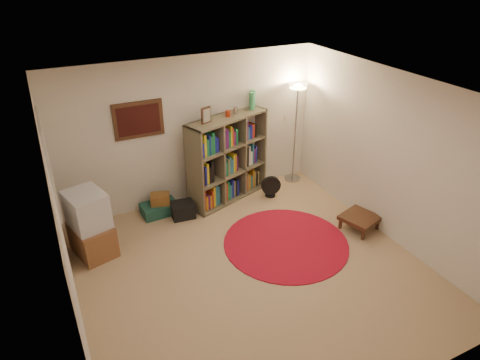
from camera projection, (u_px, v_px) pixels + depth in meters
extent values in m
cube|color=#A3835F|center=(253.00, 270.00, 5.92)|extent=(4.50, 4.50, 0.02)
cube|color=white|center=(256.00, 92.00, 4.73)|extent=(4.50, 4.50, 0.02)
cube|color=silver|center=(191.00, 131.00, 7.12)|extent=(4.50, 0.02, 2.50)
cube|color=silver|center=(381.00, 312.00, 3.53)|extent=(4.50, 0.02, 2.50)
cube|color=silver|center=(62.00, 238.00, 4.45)|extent=(0.02, 4.50, 2.50)
cube|color=silver|center=(392.00, 158.00, 6.20)|extent=(0.02, 4.50, 2.50)
cube|color=#392114|center=(138.00, 120.00, 6.60)|extent=(0.78, 0.04, 0.58)
cube|color=#45100D|center=(139.00, 120.00, 6.58)|extent=(0.66, 0.01, 0.46)
cube|color=white|center=(48.00, 163.00, 5.35)|extent=(0.03, 1.00, 1.20)
cube|color=beige|center=(286.00, 118.00, 7.84)|extent=(0.08, 0.01, 0.12)
cube|color=brown|center=(228.00, 196.00, 7.67)|extent=(1.57, 0.91, 0.03)
cube|color=brown|center=(227.00, 118.00, 6.97)|extent=(1.57, 0.91, 0.03)
cube|color=brown|center=(194.00, 173.00, 6.86)|extent=(0.17, 0.42, 1.52)
cube|color=brown|center=(257.00, 147.00, 7.79)|extent=(0.17, 0.42, 1.52)
cube|color=brown|center=(220.00, 155.00, 7.45)|extent=(1.44, 0.52, 1.52)
cube|color=brown|center=(217.00, 163.00, 7.16)|extent=(0.17, 0.40, 1.45)
cube|color=brown|center=(238.00, 155.00, 7.48)|extent=(0.17, 0.40, 1.45)
cube|color=brown|center=(228.00, 172.00, 7.44)|extent=(1.51, 0.87, 0.03)
cube|color=brown|center=(228.00, 145.00, 7.20)|extent=(1.51, 0.87, 0.03)
cube|color=gold|center=(200.00, 203.00, 7.11)|extent=(0.10, 0.18, 0.33)
cube|color=#A32B17|center=(202.00, 200.00, 7.13)|extent=(0.10, 0.18, 0.39)
cube|color=#BB7417|center=(204.00, 202.00, 7.19)|extent=(0.10, 0.18, 0.26)
cube|color=#50175D|center=(206.00, 201.00, 7.22)|extent=(0.10, 0.18, 0.26)
cube|color=#BB7417|center=(208.00, 201.00, 7.25)|extent=(0.09, 0.18, 0.24)
cube|color=#A32B17|center=(210.00, 198.00, 7.26)|extent=(0.09, 0.17, 0.32)
cube|color=gold|center=(211.00, 196.00, 7.27)|extent=(0.10, 0.18, 0.38)
cube|color=#236780|center=(214.00, 194.00, 7.30)|extent=(0.10, 0.18, 0.39)
cube|color=#236780|center=(216.00, 194.00, 7.34)|extent=(0.10, 0.18, 0.35)
cube|color=#50175D|center=(198.00, 179.00, 6.90)|extent=(0.10, 0.18, 0.24)
cube|color=black|center=(201.00, 177.00, 6.93)|extent=(0.10, 0.18, 0.27)
cube|color=navy|center=(203.00, 175.00, 6.95)|extent=(0.09, 0.18, 0.32)
cube|color=gold|center=(205.00, 173.00, 6.96)|extent=(0.10, 0.18, 0.36)
cube|color=black|center=(207.00, 174.00, 7.02)|extent=(0.10, 0.18, 0.28)
cube|color=black|center=(209.00, 170.00, 7.03)|extent=(0.10, 0.18, 0.38)
cube|color=#17743C|center=(197.00, 150.00, 6.66)|extent=(0.10, 0.18, 0.30)
cube|color=navy|center=(200.00, 150.00, 6.71)|extent=(0.11, 0.18, 0.25)
cube|color=gold|center=(202.00, 145.00, 6.71)|extent=(0.10, 0.18, 0.38)
cube|color=#17743C|center=(205.00, 147.00, 6.77)|extent=(0.10, 0.18, 0.29)
cube|color=navy|center=(207.00, 145.00, 6.78)|extent=(0.08, 0.17, 0.34)
cube|color=#17743C|center=(208.00, 145.00, 6.81)|extent=(0.09, 0.17, 0.31)
cube|color=#17743C|center=(210.00, 143.00, 6.82)|extent=(0.10, 0.18, 0.37)
cube|color=navy|center=(212.00, 144.00, 6.87)|extent=(0.08, 0.17, 0.30)
cube|color=navy|center=(214.00, 144.00, 6.90)|extent=(0.10, 0.18, 0.25)
cube|color=#A32B17|center=(222.00, 191.00, 7.42)|extent=(0.10, 0.18, 0.37)
cube|color=#A32B17|center=(224.00, 191.00, 7.46)|extent=(0.10, 0.18, 0.34)
cube|color=#17743C|center=(226.00, 190.00, 7.49)|extent=(0.10, 0.18, 0.35)
cube|color=#236780|center=(228.00, 191.00, 7.54)|extent=(0.10, 0.18, 0.26)
cube|color=navy|center=(230.00, 187.00, 7.55)|extent=(0.10, 0.18, 0.35)
cube|color=olive|center=(232.00, 188.00, 7.59)|extent=(0.08, 0.17, 0.31)
cube|color=black|center=(233.00, 186.00, 7.60)|extent=(0.09, 0.18, 0.35)
cube|color=navy|center=(235.00, 186.00, 7.64)|extent=(0.10, 0.18, 0.29)
cube|color=#50175D|center=(221.00, 169.00, 7.21)|extent=(0.09, 0.17, 0.26)
cube|color=#236780|center=(222.00, 166.00, 7.22)|extent=(0.09, 0.18, 0.32)
cube|color=#17743C|center=(224.00, 168.00, 7.27)|extent=(0.09, 0.18, 0.24)
cube|color=olive|center=(226.00, 166.00, 7.28)|extent=(0.09, 0.17, 0.29)
cube|color=#236780|center=(227.00, 164.00, 7.30)|extent=(0.08, 0.17, 0.32)
cube|color=#236780|center=(229.00, 165.00, 7.34)|extent=(0.11, 0.18, 0.26)
cube|color=gold|center=(231.00, 162.00, 7.35)|extent=(0.09, 0.17, 0.34)
cube|color=#BB7417|center=(233.00, 162.00, 7.37)|extent=(0.09, 0.18, 0.34)
cube|color=#50175D|center=(234.00, 163.00, 7.41)|extent=(0.09, 0.17, 0.28)
cube|color=#236780|center=(220.00, 142.00, 6.98)|extent=(0.08, 0.17, 0.26)
cube|color=#50175D|center=(222.00, 138.00, 6.99)|extent=(0.10, 0.18, 0.36)
cube|color=#50175D|center=(224.00, 138.00, 7.02)|extent=(0.10, 0.18, 0.34)
cube|color=#17743C|center=(227.00, 139.00, 7.07)|extent=(0.10, 0.18, 0.28)
cube|color=gold|center=(228.00, 136.00, 7.07)|extent=(0.08, 0.17, 0.37)
cube|color=#A32B17|center=(230.00, 136.00, 7.11)|extent=(0.09, 0.17, 0.33)
cube|color=#50175D|center=(232.00, 138.00, 7.15)|extent=(0.09, 0.18, 0.26)
cube|color=#17743C|center=(234.00, 136.00, 7.17)|extent=(0.10, 0.18, 0.28)
cube|color=#50175D|center=(242.00, 181.00, 7.74)|extent=(0.09, 0.18, 0.37)
cube|color=#A32B17|center=(243.00, 182.00, 7.78)|extent=(0.09, 0.18, 0.29)
cube|color=olive|center=(245.00, 181.00, 7.80)|extent=(0.09, 0.17, 0.33)
cube|color=#BB7417|center=(247.00, 181.00, 7.83)|extent=(0.10, 0.18, 0.29)
cube|color=#236780|center=(249.00, 181.00, 7.87)|extent=(0.10, 0.18, 0.26)
cube|color=#BB7417|center=(250.00, 177.00, 7.88)|extent=(0.09, 0.18, 0.36)
cube|color=olive|center=(252.00, 178.00, 7.92)|extent=(0.10, 0.18, 0.30)
cube|color=black|center=(254.00, 179.00, 7.97)|extent=(0.10, 0.18, 0.24)
cube|color=olive|center=(255.00, 177.00, 7.98)|extent=(0.09, 0.17, 0.28)
cube|color=#50175D|center=(242.00, 160.00, 7.53)|extent=(0.09, 0.17, 0.25)
cube|color=olive|center=(243.00, 159.00, 7.55)|extent=(0.08, 0.17, 0.25)
cube|color=black|center=(245.00, 156.00, 7.56)|extent=(0.09, 0.18, 0.35)
cube|color=silver|center=(246.00, 155.00, 7.58)|extent=(0.10, 0.18, 0.37)
cube|color=silver|center=(248.00, 157.00, 7.64)|extent=(0.10, 0.18, 0.25)
cube|color=#236780|center=(250.00, 153.00, 7.63)|extent=(0.09, 0.17, 0.39)
cube|color=#50175D|center=(251.00, 155.00, 7.68)|extent=(0.09, 0.18, 0.28)
cube|color=navy|center=(253.00, 153.00, 7.70)|extent=(0.09, 0.17, 0.32)
cube|color=#236780|center=(242.00, 130.00, 7.28)|extent=(0.11, 0.18, 0.38)
cube|color=#50175D|center=(244.00, 131.00, 7.32)|extent=(0.09, 0.17, 0.35)
cube|color=#236780|center=(246.00, 133.00, 7.36)|extent=(0.08, 0.17, 0.24)
cube|color=navy|center=(247.00, 132.00, 7.38)|extent=(0.09, 0.17, 0.26)
cube|color=navy|center=(248.00, 132.00, 7.40)|extent=(0.09, 0.17, 0.25)
cube|color=#A32B17|center=(250.00, 131.00, 7.43)|extent=(0.11, 0.18, 0.26)
cube|color=black|center=(252.00, 130.00, 7.47)|extent=(0.10, 0.18, 0.25)
cube|color=#392114|center=(206.00, 115.00, 6.65)|extent=(0.18, 0.08, 0.26)
cube|color=gray|center=(207.00, 115.00, 6.64)|extent=(0.14, 0.06, 0.21)
cylinder|color=#98260E|center=(228.00, 114.00, 6.96)|extent=(0.11, 0.11, 0.10)
cylinder|color=#A6A7AB|center=(236.00, 111.00, 7.06)|extent=(0.10, 0.10, 0.12)
cylinder|color=#358B58|center=(252.00, 101.00, 7.21)|extent=(0.11, 0.11, 0.30)
cylinder|color=#358B58|center=(253.00, 99.00, 7.32)|extent=(0.11, 0.11, 0.30)
cylinder|color=#A6A7AB|center=(292.00, 178.00, 8.28)|extent=(0.38, 0.38, 0.03)
cylinder|color=#A6A7AB|center=(295.00, 136.00, 7.87)|extent=(0.03, 0.03, 1.74)
cone|color=#A6A7AB|center=(298.00, 88.00, 7.44)|extent=(0.45, 0.45, 0.14)
cylinder|color=#FFD88C|center=(298.00, 88.00, 7.44)|extent=(0.36, 0.36, 0.02)
cylinder|color=black|center=(270.00, 195.00, 7.71)|extent=(0.22, 0.22, 0.03)
cylinder|color=black|center=(270.00, 191.00, 7.67)|extent=(0.04, 0.04, 0.14)
cylinder|color=black|center=(271.00, 185.00, 7.59)|extent=(0.35, 0.16, 0.35)
cube|color=brown|center=(93.00, 239.00, 6.16)|extent=(0.63, 0.78, 0.47)
cube|color=silver|center=(87.00, 210.00, 5.92)|extent=(0.60, 0.67, 0.52)
cube|color=black|center=(103.00, 204.00, 6.06)|extent=(0.14, 0.48, 0.43)
cube|color=black|center=(103.00, 204.00, 6.07)|extent=(0.13, 0.42, 0.38)
cube|color=#163C33|center=(159.00, 209.00, 7.15)|extent=(0.61, 0.41, 0.19)
cube|color=brown|center=(160.00, 199.00, 7.07)|extent=(0.36, 0.30, 0.18)
cube|color=black|center=(183.00, 210.00, 7.05)|extent=(0.40, 0.34, 0.26)
cylinder|color=white|center=(205.00, 194.00, 7.55)|extent=(0.13, 0.13, 0.22)
cylinder|color=maroon|center=(286.00, 243.00, 6.45)|extent=(1.88, 1.88, 0.02)
cube|color=#392114|center=(360.00, 218.00, 6.70)|extent=(0.64, 0.64, 0.06)
cube|color=#392114|center=(363.00, 235.00, 6.50)|extent=(0.05, 0.05, 0.18)
cube|color=#392114|center=(377.00, 224.00, 6.75)|extent=(0.05, 0.05, 0.18)
cube|color=#392114|center=(341.00, 224.00, 6.76)|extent=(0.05, 0.05, 0.18)
cube|color=#392114|center=(355.00, 214.00, 7.01)|extent=(0.05, 0.05, 0.18)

